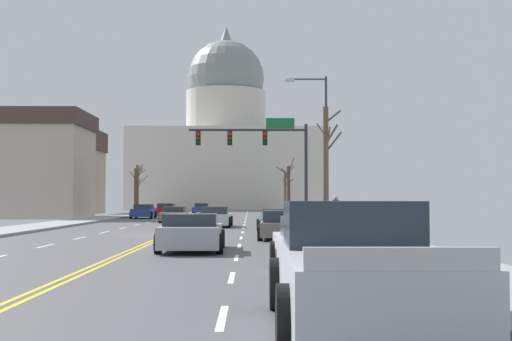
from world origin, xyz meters
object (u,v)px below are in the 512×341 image
sedan_oncoming_00 (174,215)px  pedestrian_00 (336,212)px  street_lamp_right (321,138)px  sedan_near_01 (277,221)px  sedan_near_00 (215,217)px  sedan_near_04 (316,246)px  sedan_oncoming_03 (201,208)px  sedan_near_03 (192,233)px  bicycle_parked (332,224)px  pickup_truck_near_05 (356,271)px  sedan_oncoming_01 (144,212)px  signal_gantry (264,147)px  sedan_oncoming_02 (166,209)px  sedan_near_02 (283,226)px

sedan_oncoming_00 → pedestrian_00: size_ratio=2.51×
street_lamp_right → sedan_near_01: (-2.62, -3.68, -4.61)m
sedan_near_00 → sedan_near_04: sedan_near_04 is taller
sedan_oncoming_03 → sedan_oncoming_00: bearing=-89.4°
sedan_near_04 → sedan_oncoming_03: bearing=96.1°
sedan_near_01 → street_lamp_right: bearing=54.5°
sedan_near_03 → bicycle_parked: bearing=62.9°
street_lamp_right → sedan_near_00: size_ratio=1.91×
sedan_oncoming_00 → pedestrian_00: bearing=-62.7°
pickup_truck_near_05 → bicycle_parked: size_ratio=3.20×
pickup_truck_near_05 → bicycle_parked: pickup_truck_near_05 is taller
sedan_near_00 → sedan_oncoming_01: (-7.21, 19.18, 0.00)m
signal_gantry → pedestrian_00: bearing=-77.5°
bicycle_parked → sedan_near_03: bearing=-117.1°
street_lamp_right → sedan_oncoming_03: 46.31m
sedan_oncoming_00 → sedan_oncoming_02: 23.71m
sedan_oncoming_01 → sedan_oncoming_03: sedan_oncoming_01 is taller
pickup_truck_near_05 → sedan_near_01: bearing=90.1°
sedan_near_03 → sedan_oncoming_00: (-3.57, 28.26, -0.04)m
sedan_oncoming_03 → bicycle_parked: size_ratio=2.62×
sedan_near_01 → sedan_near_03: size_ratio=0.94×
signal_gantry → bicycle_parked: size_ratio=4.47×
sedan_near_04 → pickup_truck_near_05: size_ratio=0.78×
sedan_oncoming_00 → sedan_oncoming_03: sedan_oncoming_03 is taller
street_lamp_right → sedan_oncoming_02: street_lamp_right is taller
sedan_near_00 → sedan_near_02: sedan_near_00 is taller
sedan_near_01 → pedestrian_00: size_ratio=2.50×
sedan_oncoming_01 → pedestrian_00: 32.05m
sedan_near_00 → sedan_oncoming_03: 42.22m
sedan_near_00 → sedan_oncoming_02: sedan_near_00 is taller
sedan_near_00 → bicycle_parked: size_ratio=2.51×
sedan_near_03 → pedestrian_00: bearing=59.2°
bicycle_parked → sedan_near_01: bearing=149.5°
sedan_oncoming_00 → sedan_oncoming_03: size_ratio=0.93×
signal_gantry → pickup_truck_near_05: bearing=-89.2°
pickup_truck_near_05 → sedan_near_04: bearing=89.1°
sedan_near_04 → sedan_oncoming_01: (-10.86, 45.88, -0.03)m
sedan_oncoming_02 → pedestrian_00: pedestrian_00 is taller
sedan_near_03 → sedan_near_04: sedan_near_04 is taller
sedan_near_00 → street_lamp_right: bearing=-25.8°
sedan_near_00 → sedan_oncoming_00: sedan_near_00 is taller
sedan_oncoming_03 → sedan_oncoming_02: bearing=-106.6°
signal_gantry → sedan_near_03: size_ratio=1.73×
sedan_near_00 → sedan_near_02: bearing=-75.0°
sedan_near_03 → bicycle_parked: 13.09m
street_lamp_right → sedan_oncoming_00: bearing=129.9°
street_lamp_right → pickup_truck_near_05: (-2.59, -30.86, -4.41)m
sedan_near_00 → sedan_oncoming_02: bearing=102.0°
sedan_near_01 → bicycle_parked: (2.66, -1.57, -0.07)m
sedan_near_02 → pedestrian_00: size_ratio=2.53×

